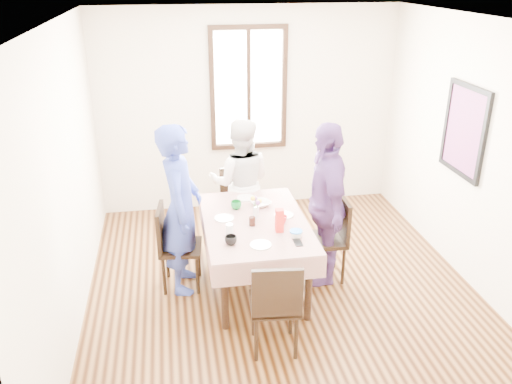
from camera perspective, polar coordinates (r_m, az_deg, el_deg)
ground at (r=5.61m, az=2.89°, el=-10.57°), size 4.50×4.50×0.00m
back_wall at (r=7.10m, az=-0.83°, el=8.80°), size 4.00×0.00×4.00m
right_wall at (r=5.76m, az=23.04°, el=3.42°), size 0.00×4.50×4.50m
window_frame at (r=7.01m, az=-0.82°, el=11.13°), size 1.02×0.06×1.62m
window_pane at (r=7.02m, az=-0.83°, el=11.15°), size 0.90×0.02×1.50m
art_poster at (r=5.93m, az=21.69°, el=6.22°), size 0.04×0.76×0.96m
dining_table at (r=5.49m, az=-0.09°, el=-6.76°), size 0.91×1.45×0.75m
tablecloth at (r=5.31m, az=-0.09°, el=-3.20°), size 1.03×1.57×0.01m
chair_left at (r=5.51m, az=-8.16°, el=-5.94°), size 0.46×0.46×0.91m
chair_right at (r=5.65m, az=7.46°, el=-5.12°), size 0.44×0.44×0.91m
chair_far at (r=6.33m, az=-1.60°, el=-1.67°), size 0.47×0.47×0.91m
chair_near at (r=4.63m, az=2.02°, el=-11.99°), size 0.46×0.46×0.91m
person_left at (r=5.32m, az=-8.21°, el=-1.88°), size 0.51×0.70×1.77m
person_far at (r=6.19m, az=-1.61°, el=0.97°), size 0.86×0.73×1.56m
person_right at (r=5.46m, az=7.49°, el=-1.29°), size 0.50×1.05×1.75m
mug_black at (r=4.86m, az=-2.75°, el=-5.25°), size 0.14×0.14×0.09m
mug_flag at (r=5.26m, az=2.94°, el=-2.99°), size 0.12×0.12×0.08m
mug_green at (r=5.55m, az=-2.17°, el=-1.41°), size 0.15×0.15×0.09m
serving_bowl at (r=5.63m, az=0.54°, el=-1.27°), size 0.27×0.27×0.05m
juice_carton at (r=5.06m, az=2.56°, el=-3.11°), size 0.07×0.07×0.23m
butter_tub at (r=5.02m, az=4.35°, el=-4.57°), size 0.10×0.10×0.05m
jam_jar at (r=5.20m, az=-0.42°, el=-3.20°), size 0.06×0.06×0.09m
drinking_glass at (r=5.05m, az=-2.88°, el=-4.03°), size 0.07×0.07×0.10m
smartphone at (r=4.91m, az=4.57°, el=-5.49°), size 0.07×0.14×0.01m
flower_vase at (r=5.35m, az=-0.00°, el=-2.21°), size 0.06×0.06×0.12m
plate_left at (r=5.36m, az=-3.47°, el=-2.86°), size 0.20×0.20×0.01m
plate_right at (r=5.43m, az=3.04°, el=-2.50°), size 0.20×0.20×0.01m
plate_far at (r=5.82m, az=-1.11°, el=-0.63°), size 0.20×0.20×0.01m
plate_near at (r=4.86m, az=0.50°, el=-5.76°), size 0.20×0.20×0.01m
butter_lid at (r=5.00m, az=4.36°, el=-4.24°), size 0.12×0.12×0.01m
flower_bunch at (r=5.30m, az=-0.00°, el=-1.14°), size 0.09×0.09×0.10m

